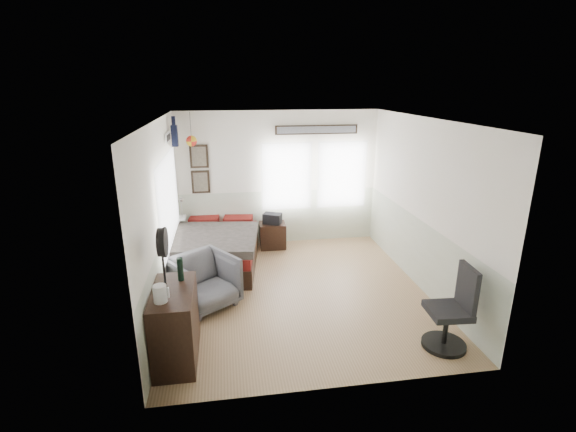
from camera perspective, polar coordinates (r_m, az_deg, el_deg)
name	(u,v)px	position (r m, az deg, el deg)	size (l,w,h in m)	color
ground_plane	(298,292)	(6.80, 1.37, -10.30)	(4.00, 4.50, 0.01)	#9A744C
room_shell	(292,191)	(6.38, 0.49, 3.39)	(4.02, 4.52, 2.71)	white
wall_decor	(222,145)	(7.94, -9.03, 9.60)	(3.55, 1.32, 1.44)	black
bed	(216,249)	(7.70, -9.85, -4.42)	(1.70, 2.23, 0.66)	black
dresser	(175,324)	(5.29, -15.16, -14.13)	(0.48, 1.00, 0.90)	black
armchair	(204,282)	(6.36, -11.39, -8.79)	(0.83, 0.86, 0.78)	#5F5F5F
nightstand	(273,235)	(8.44, -2.12, -2.66)	(0.51, 0.41, 0.51)	black
task_chair	(452,315)	(5.69, 21.53, -12.49)	(0.55, 0.55, 1.09)	black
kettle	(160,294)	(4.82, -17.09, -10.13)	(0.17, 0.15, 0.20)	silver
bottle	(180,269)	(5.23, -14.52, -7.06)	(0.07, 0.07, 0.29)	black
stand_fan	(162,243)	(4.72, -16.80, -3.62)	(0.09, 0.33, 0.82)	black
black_bag	(272,218)	(8.32, -2.15, -0.34)	(0.35, 0.23, 0.21)	black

